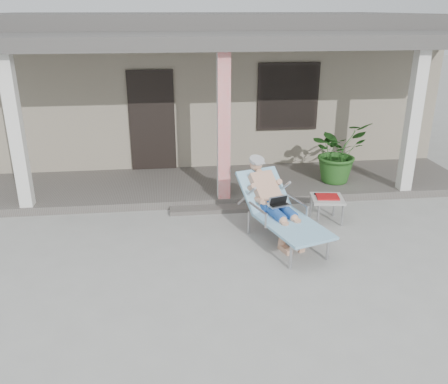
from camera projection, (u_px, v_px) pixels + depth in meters
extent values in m
plane|color=#9E9E99|center=(241.00, 261.00, 6.85)|extent=(60.00, 60.00, 0.00)
cube|color=gray|center=(204.00, 87.00, 12.32)|extent=(10.00, 5.00, 3.00)
cube|color=#474442|center=(203.00, 20.00, 11.73)|extent=(10.40, 5.40, 0.30)
cube|color=black|center=(152.00, 121.00, 9.95)|extent=(0.95, 0.06, 2.10)
cube|color=black|center=(288.00, 97.00, 10.10)|extent=(1.20, 0.06, 1.30)
cube|color=black|center=(288.00, 97.00, 10.10)|extent=(1.32, 0.05, 1.42)
cube|color=#605B56|center=(219.00, 185.00, 9.60)|extent=(10.00, 2.00, 0.15)
cube|color=silver|center=(16.00, 134.00, 7.93)|extent=(0.22, 0.22, 2.61)
cube|color=red|center=(224.00, 128.00, 8.31)|extent=(0.22, 0.22, 2.61)
cube|color=silver|center=(413.00, 122.00, 8.70)|extent=(0.22, 0.22, 2.61)
cube|color=#474442|center=(218.00, 40.00, 8.58)|extent=(10.00, 2.30, 0.24)
cube|color=#605B56|center=(226.00, 209.00, 8.55)|extent=(2.00, 0.30, 0.07)
cylinder|color=#B7B7BC|center=(291.00, 257.00, 6.58)|extent=(0.04, 0.04, 0.37)
cylinder|color=#B7B7BC|center=(328.00, 248.00, 6.82)|extent=(0.04, 0.04, 0.37)
cylinder|color=#B7B7BC|center=(249.00, 222.00, 7.64)|extent=(0.04, 0.04, 0.37)
cylinder|color=#B7B7BC|center=(282.00, 216.00, 7.89)|extent=(0.04, 0.04, 0.37)
cube|color=#B7B7BC|center=(293.00, 227.00, 7.02)|extent=(0.97, 1.36, 0.03)
cube|color=#8AADD5|center=(293.00, 226.00, 7.01)|extent=(1.08, 1.43, 0.04)
cube|color=#B7B7BC|center=(264.00, 192.00, 7.69)|extent=(0.78, 0.75, 0.49)
cube|color=#8AADD5|center=(264.00, 190.00, 7.68)|extent=(0.89, 0.85, 0.56)
cylinder|color=#A7A7AA|center=(256.00, 159.00, 7.76)|extent=(0.31, 0.31, 0.13)
cube|color=silver|center=(278.00, 205.00, 7.32)|extent=(0.39, 0.33, 0.24)
cube|color=#AAAAA5|center=(327.00, 199.00, 7.98)|extent=(0.59, 0.59, 0.04)
cylinder|color=#B7B7BC|center=(318.00, 216.00, 7.84)|extent=(0.04, 0.04, 0.40)
cylinder|color=#B7B7BC|center=(342.00, 215.00, 7.89)|extent=(0.04, 0.04, 0.40)
cylinder|color=#B7B7BC|center=(311.00, 206.00, 8.23)|extent=(0.04, 0.04, 0.40)
cylinder|color=#B7B7BC|center=(334.00, 205.00, 8.27)|extent=(0.04, 0.04, 0.40)
cube|color=#A91214|center=(328.00, 197.00, 7.97)|extent=(0.40, 0.32, 0.03)
cube|color=black|center=(325.00, 194.00, 8.09)|extent=(0.37, 0.07, 0.04)
imported|color=#26591E|center=(338.00, 152.00, 9.38)|extent=(1.39, 1.31, 1.23)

